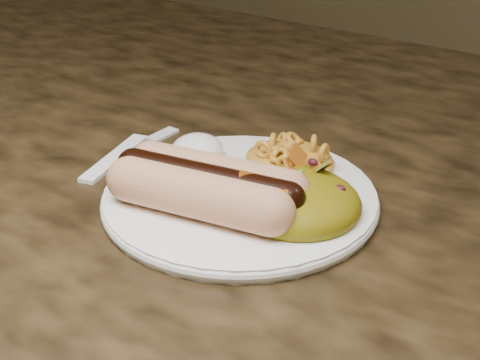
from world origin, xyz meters
The scene contains 7 objects.
table centered at (0.00, 0.00, 0.66)m, with size 1.60×0.90×0.75m.
plate centered at (-0.02, -0.06, 0.76)m, with size 0.22×0.22×0.01m, color white.
hotdog centered at (-0.02, -0.10, 0.78)m, with size 0.13×0.09×0.04m.
mac_and_cheese centered at (-0.01, 0.00, 0.78)m, with size 0.08×0.07×0.03m, color gold.
sour_cream centered at (-0.08, -0.04, 0.78)m, with size 0.05×0.05×0.03m, color white.
taco_salad centered at (0.03, -0.06, 0.78)m, with size 0.10×0.10×0.05m.
fork centered at (-0.16, -0.06, 0.75)m, with size 0.02×0.15×0.00m, color white.
Camera 1 is at (0.26, -0.44, 1.02)m, focal length 50.00 mm.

